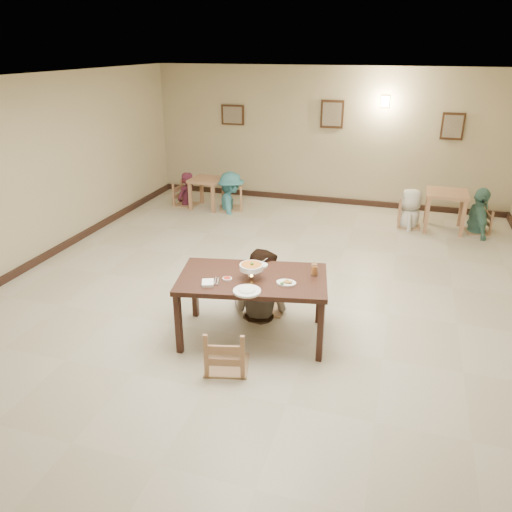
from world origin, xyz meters
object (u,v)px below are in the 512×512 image
(drink_glass, at_px, (314,270))
(bg_chair_rl, at_px, (411,204))
(main_table, at_px, (253,283))
(bg_chair_ll, at_px, (186,184))
(chair_near, at_px, (226,328))
(bg_table_left, at_px, (207,184))
(main_diner, at_px, (260,249))
(bg_diner_c, at_px, (413,189))
(bg_chair_lr, at_px, (230,186))
(bg_chair_rr, at_px, (480,210))
(curry_warmer, at_px, (251,267))
(chair_far, at_px, (264,275))
(bg_diner_d, at_px, (484,188))
(bg_table_right, at_px, (446,199))
(bg_diner_b, at_px, (230,172))
(bg_diner_a, at_px, (185,172))

(drink_glass, relative_size, bg_chair_rl, 0.16)
(main_table, bearing_deg, bg_chair_ll, 111.54)
(bg_chair_ll, height_order, bg_chair_rl, bg_chair_ll)
(chair_near, height_order, bg_table_left, chair_near)
(main_table, height_order, chair_near, chair_near)
(main_diner, height_order, drink_glass, main_diner)
(bg_table_left, distance_m, bg_diner_c, 4.38)
(bg_chair_lr, bearing_deg, bg_chair_rr, 71.56)
(chair_near, bearing_deg, curry_warmer, -111.67)
(drink_glass, xyz_separation_m, bg_chair_rr, (2.38, 4.66, -0.46))
(drink_glass, bearing_deg, chair_far, 148.61)
(main_diner, distance_m, drink_glass, 0.87)
(bg_chair_rr, xyz_separation_m, bg_diner_d, (0.00, -0.00, 0.44))
(bg_table_right, relative_size, bg_diner_b, 0.47)
(bg_diner_a, bearing_deg, bg_table_left, 98.45)
(main_table, relative_size, bg_chair_rl, 2.02)
(bg_chair_rl, xyz_separation_m, bg_chair_rr, (1.28, 0.05, -0.03))
(bg_chair_lr, height_order, bg_chair_rr, bg_chair_lr)
(chair_near, relative_size, curry_warmer, 3.25)
(main_diner, xyz_separation_m, bg_diner_c, (1.89, 4.24, -0.15))
(curry_warmer, relative_size, bg_diner_d, 0.18)
(bg_chair_ll, xyz_separation_m, bg_chair_rl, (4.91, -0.02, -0.02))
(bg_chair_rl, bearing_deg, bg_chair_lr, 87.06)
(bg_diner_a, bearing_deg, bg_diner_c, 103.70)
(bg_diner_a, bearing_deg, bg_chair_rr, 104.21)
(main_table, height_order, bg_diner_b, bg_diner_b)
(drink_glass, bearing_deg, bg_chair_lr, 120.61)
(chair_near, bearing_deg, bg_diner_a, -75.29)
(chair_near, relative_size, bg_diner_a, 0.67)
(bg_diner_b, bearing_deg, bg_chair_ll, 64.02)
(bg_table_right, xyz_separation_m, bg_diner_d, (0.64, 0.05, 0.25))
(bg_diner_b, bearing_deg, chair_near, 172.78)
(bg_table_left, relative_size, bg_table_right, 0.92)
(bg_diner_b, bearing_deg, main_diner, 178.13)
(bg_table_right, distance_m, bg_chair_lr, 4.48)
(bg_diner_b, bearing_deg, bg_chair_rr, -116.14)
(drink_glass, bearing_deg, bg_chair_rr, 62.95)
(curry_warmer, distance_m, bg_table_right, 5.50)
(bg_chair_rr, bearing_deg, bg_table_left, -99.51)
(chair_far, bearing_deg, main_diner, -120.85)
(chair_near, bearing_deg, bg_chair_lr, -84.48)
(chair_near, relative_size, bg_diner_b, 0.61)
(chair_near, relative_size, drink_glass, 6.66)
(main_table, height_order, curry_warmer, curry_warmer)
(bg_diner_a, xyz_separation_m, bg_diner_c, (4.91, -0.02, 0.02))
(bg_table_left, distance_m, bg_diner_d, 5.67)
(bg_diner_a, bearing_deg, bg_chair_lr, 104.34)
(bg_diner_b, distance_m, bg_diner_d, 5.12)
(drink_glass, relative_size, bg_table_right, 0.20)
(main_table, height_order, main_diner, main_diner)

